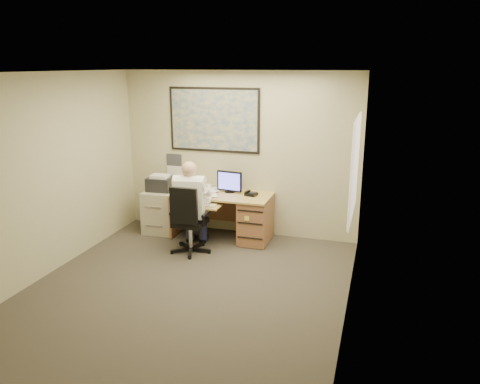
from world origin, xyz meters
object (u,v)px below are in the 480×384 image
(office_chair, at_px, (189,233))
(person, at_px, (191,207))
(desk, at_px, (242,213))
(filing_cabinet, at_px, (162,207))

(office_chair, xyz_separation_m, person, (0.00, 0.08, 0.39))
(person, bearing_deg, desk, 40.33)
(office_chair, bearing_deg, person, 88.73)
(filing_cabinet, xyz_separation_m, office_chair, (0.83, -0.78, -0.12))
(desk, height_order, office_chair, desk)
(filing_cabinet, relative_size, person, 0.71)
(desk, height_order, person, person)
(office_chair, bearing_deg, filing_cabinet, 136.22)
(desk, distance_m, office_chair, 0.99)
(person, bearing_deg, office_chair, -100.07)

